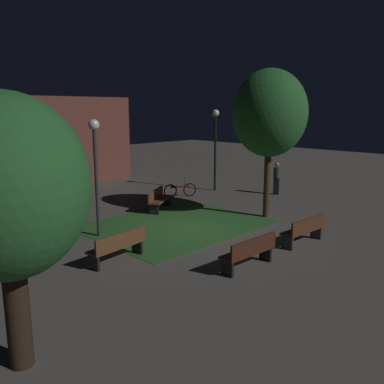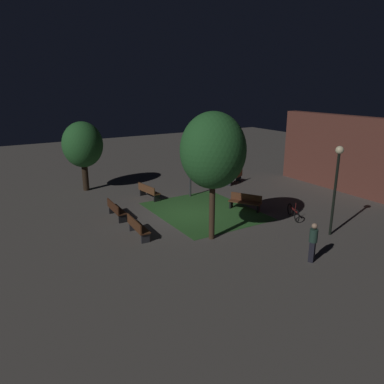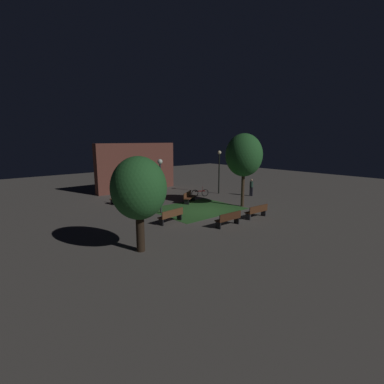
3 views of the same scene
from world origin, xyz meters
TOP-DOWN VIEW (x-y plane):
  - ground_plane at (0.00, 0.00)m, footprint 60.00×60.00m
  - grass_lawn at (0.04, 1.01)m, footprint 6.23×5.08m
  - bench_corner at (-1.42, -3.52)m, footprint 1.82×0.54m
  - bench_lawn_edge at (1.42, -3.52)m, footprint 1.82×0.58m
  - bench_front_left at (-3.71, 6.04)m, footprint 1.21×1.83m
  - bench_by_lamp at (-3.62, -0.64)m, footprint 1.85×0.71m
  - bench_path_side at (1.03, 3.12)m, footprint 1.79×1.34m
  - tree_left_canopy at (-7.47, -3.38)m, footprint 2.57×2.57m
  - tree_back_left at (3.34, -0.71)m, footprint 2.84×2.84m
  - lamp_post_path_center at (-2.72, 1.80)m, footprint 0.36×0.36m
  - lamp_post_plaza_west at (5.85, 4.26)m, footprint 0.36×0.36m
  - bicycle at (3.44, 4.35)m, footprint 1.50×0.77m
  - pedestrian at (7.24, 1.41)m, footprint 0.32×0.34m
  - building_wall_backdrop at (0.76, 11.05)m, footprint 8.77×0.80m

SIDE VIEW (x-z plane):
  - ground_plane at x=0.00m, z-range 0.00..0.00m
  - grass_lawn at x=0.04m, z-range 0.00..0.01m
  - bicycle at x=3.44m, z-range -0.12..0.81m
  - bench_corner at x=-1.42m, z-range 0.04..0.92m
  - bench_lawn_edge at x=1.42m, z-range 0.04..0.92m
  - bench_front_left at x=-3.71m, z-range 0.04..0.92m
  - bench_by_lamp at x=-3.62m, z-range 0.04..0.92m
  - bench_path_side at x=1.03m, z-range 0.04..0.92m
  - pedestrian at x=7.24m, z-range 0.05..1.66m
  - building_wall_backdrop at x=0.76m, z-range 0.00..4.85m
  - lamp_post_path_center at x=-2.72m, z-range 0.75..4.64m
  - lamp_post_plaza_west at x=5.85m, z-range 0.78..4.95m
  - tree_left_canopy at x=-7.47m, z-range 0.75..5.25m
  - tree_back_left at x=3.34m, z-range 1.18..6.86m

